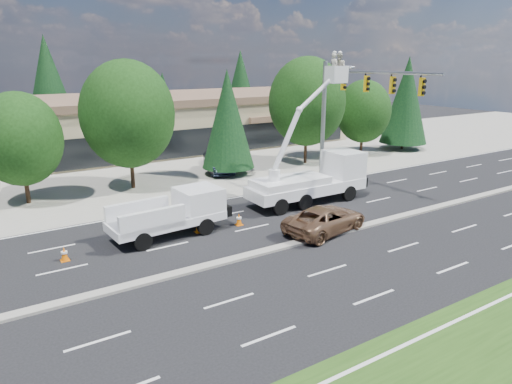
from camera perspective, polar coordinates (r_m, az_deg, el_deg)
ground at (r=23.15m, az=3.71°, el=-6.86°), size 140.00×140.00×0.00m
concrete_apron at (r=40.30m, az=-13.16°, el=2.75°), size 140.00×22.00×0.01m
road_median at (r=23.12m, az=3.71°, el=-6.73°), size 120.00×0.55×0.12m
strip_mall at (r=49.22m, az=-17.28°, el=8.16°), size 50.40×15.40×5.50m
tree_front_c at (r=32.66m, az=-27.43°, el=5.88°), size 5.21×5.21×7.24m
tree_front_d at (r=33.80m, az=-15.73°, el=9.32°), size 6.62×6.62×9.18m
tree_front_e at (r=36.97m, az=-3.56°, el=9.08°), size 4.27×4.27×8.42m
tree_front_f at (r=41.28m, az=6.38°, el=11.15°), size 6.80×6.80×9.43m
tree_front_g at (r=46.06m, az=13.28°, el=9.77°), size 5.27×5.27×7.31m
tree_front_h at (r=50.41m, az=18.25°, el=10.85°), size 4.82×4.82×9.50m
tree_back_b at (r=59.88m, az=-24.49°, el=12.21°), size 6.06×6.06×11.95m
tree_back_c at (r=63.56m, az=-11.49°, el=11.32°), size 3.85×3.85×7.58m
tree_back_d at (r=68.65m, az=-1.94°, el=13.28°), size 5.34×5.34×10.53m
signal_mast at (r=33.29m, az=10.97°, el=10.71°), size 2.76×10.16×9.00m
utility_pickup at (r=24.81m, az=-10.10°, el=-3.10°), size 6.25×2.76×2.34m
bucket_truck at (r=30.21m, az=7.52°, el=2.53°), size 8.25×2.73×9.59m
traffic_cone_a at (r=23.25m, az=-22.84°, el=-7.15°), size 0.40×0.40×0.70m
traffic_cone_b at (r=25.07m, az=-7.21°, el=-4.28°), size 0.40×0.40×0.70m
traffic_cone_c at (r=25.96m, az=-2.14°, el=-3.44°), size 0.40×0.40×0.70m
minivan at (r=25.14m, az=8.69°, el=-3.37°), size 5.52×3.32×1.43m
parked_car_east at (r=38.27m, az=-4.72°, el=3.70°), size 3.10×5.35×1.67m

